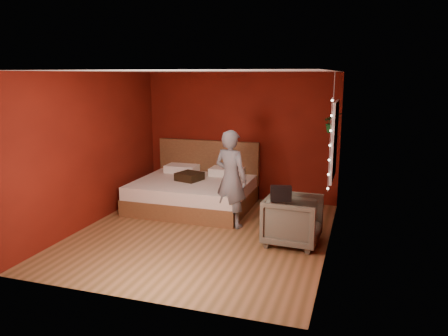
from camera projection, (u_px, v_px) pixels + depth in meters
floor at (202, 234)px, 7.15m from camera, size 4.50×4.50×0.00m
room_walls at (201, 132)px, 6.79m from camera, size 4.04×4.54×2.62m
window at (334, 141)px, 7.08m from camera, size 0.05×0.97×1.27m
fairy_lights at (330, 145)px, 6.60m from camera, size 0.04×0.04×1.45m
bed at (195, 191)px, 8.56m from camera, size 2.19×1.86×1.20m
person at (231, 179)px, 7.34m from camera, size 0.70×0.56×1.66m
armchair at (293, 220)px, 6.64m from camera, size 0.87×0.85×0.75m
handbag at (281, 193)px, 6.33m from camera, size 0.33×0.22×0.22m
throw_pillow at (189, 176)px, 8.43m from camera, size 0.53×0.53×0.15m
hanging_plant at (332, 122)px, 7.65m from camera, size 0.40×0.38×1.05m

